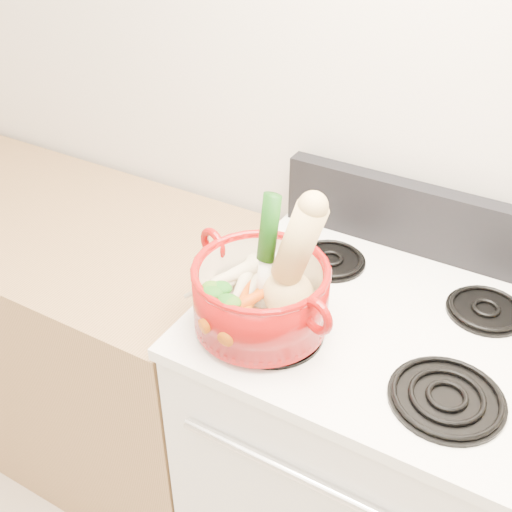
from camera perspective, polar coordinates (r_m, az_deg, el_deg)
The scene contains 26 objects.
wall_back at distance 1.56m, azimuth 17.29°, elevation 11.83°, with size 3.50×0.02×2.60m, color beige.
stove_body at distance 1.80m, azimuth 9.33°, elevation -17.46°, with size 0.76×0.65×0.92m, color silver.
cooktop at distance 1.46m, azimuth 11.09°, elevation -6.02°, with size 0.78×0.67×0.03m, color white.
control_backsplash at distance 1.63m, azimuth 15.25°, elevation 2.90°, with size 0.76×0.05×0.18m, color black.
oven_handle at distance 1.35m, azimuth 4.87°, elevation -19.39°, with size 0.02×0.02×0.60m, color silver.
counter_left at distance 2.25m, azimuth -16.82°, elevation -6.11°, with size 1.36×0.65×0.90m, color #946E46.
burner_front_left at distance 1.38m, azimuth 1.43°, elevation -6.57°, with size 0.22×0.22×0.02m, color black.
burner_front_right at distance 1.30m, azimuth 16.60°, elevation -11.92°, with size 0.22×0.22×0.02m, color black.
burner_back_left at distance 1.60m, azimuth 6.64°, elevation -0.30°, with size 0.17×0.17×0.02m, color black.
burner_back_right at distance 1.52m, azimuth 19.75°, elevation -4.45°, with size 0.17×0.17×0.02m, color black.
dutch_oven at distance 1.34m, azimuth 0.43°, elevation -3.54°, with size 0.29×0.29×0.14m, color maroon.
pot_handle_left at distance 1.42m, azimuth -3.85°, elevation 1.07°, with size 0.08×0.08×0.02m, color maroon.
pot_handle_right at distance 1.23m, azimuth 5.42°, elevation -5.35°, with size 0.08×0.08×0.02m, color maroon.
squash at distance 1.29m, azimuth 2.98°, elevation -0.22°, with size 0.11×0.11×0.28m, color #DAB570, non-canonical shape.
leek at distance 1.31m, azimuth 0.88°, elevation 0.43°, with size 0.04×0.04×0.27m, color white.
ginger at distance 1.42m, azimuth 2.61°, elevation -2.26°, with size 0.08×0.06×0.05m, color tan.
parsnip_0 at distance 1.39m, azimuth -0.55°, elevation -3.18°, with size 0.04×0.04×0.21m, color beige.
parsnip_1 at distance 1.40m, azimuth -2.71°, elevation -2.54°, with size 0.04×0.04×0.18m, color beige.
parsnip_2 at distance 1.39m, azimuth -1.16°, elevation -2.22°, with size 0.04×0.04×0.20m, color beige.
parsnip_3 at distance 1.40m, azimuth -2.76°, elevation -1.89°, with size 0.04×0.04×0.20m, color beige.
parsnip_4 at distance 1.42m, azimuth -0.29°, elevation -0.80°, with size 0.05×0.05×0.23m, color beige.
carrot_0 at distance 1.34m, azimuth -1.39°, elevation -4.60°, with size 0.04×0.04×0.18m, color #D3580A.
carrot_1 at distance 1.35m, azimuth -1.26°, elevation -4.38°, with size 0.03×0.03×0.15m, color #BF3709.
carrot_2 at distance 1.32m, azimuth -0.97°, elevation -4.97°, with size 0.03×0.03×0.18m, color #BF4E09.
carrot_3 at distance 1.31m, azimuth -2.01°, elevation -5.04°, with size 0.03×0.03×0.15m, color #CE5D0A.
carrot_4 at distance 1.33m, azimuth 0.03°, elevation -3.75°, with size 0.03×0.03×0.17m, color #CA420A.
Camera 1 is at (0.30, 0.33, 1.88)m, focal length 45.00 mm.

